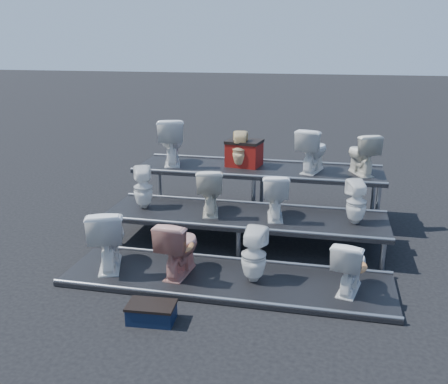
% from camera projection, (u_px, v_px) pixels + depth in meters
% --- Properties ---
extents(ground, '(80.00, 80.00, 0.00)m').
position_uv_depth(ground, '(244.00, 243.00, 7.62)').
color(ground, black).
rests_on(ground, ground).
extents(tier_front, '(4.20, 1.20, 0.06)m').
position_uv_depth(tier_front, '(226.00, 280.00, 6.40)').
color(tier_front, black).
rests_on(tier_front, ground).
extents(tier_mid, '(4.20, 1.20, 0.46)m').
position_uv_depth(tier_mid, '(244.00, 229.00, 7.55)').
color(tier_mid, black).
rests_on(tier_mid, ground).
extents(tier_back, '(4.20, 1.20, 0.86)m').
position_uv_depth(tier_back, '(258.00, 192.00, 8.71)').
color(tier_back, black).
rests_on(tier_back, ground).
extents(toilet_0, '(0.72, 0.93, 0.84)m').
position_uv_depth(toilet_0, '(108.00, 237.00, 6.60)').
color(toilet_0, white).
rests_on(toilet_0, tier_front).
extents(toilet_1, '(0.49, 0.77, 0.75)m').
position_uv_depth(toilet_1, '(179.00, 246.00, 6.41)').
color(toilet_1, tan).
rests_on(toilet_1, tier_front).
extents(toilet_2, '(0.36, 0.36, 0.70)m').
position_uv_depth(toilet_2, '(254.00, 255.00, 6.22)').
color(toilet_2, white).
rests_on(toilet_2, tier_front).
extents(toilet_3, '(0.51, 0.72, 0.67)m').
position_uv_depth(toilet_3, '(350.00, 265.00, 5.98)').
color(toilet_3, white).
rests_on(toilet_3, tier_front).
extents(toilet_4, '(0.39, 0.39, 0.65)m').
position_uv_depth(toilet_4, '(143.00, 188.00, 7.72)').
color(toilet_4, white).
rests_on(toilet_4, tier_mid).
extents(toilet_5, '(0.54, 0.76, 0.71)m').
position_uv_depth(toilet_5, '(210.00, 190.00, 7.49)').
color(toilet_5, beige).
rests_on(toilet_5, tier_mid).
extents(toilet_6, '(0.47, 0.72, 0.68)m').
position_uv_depth(toilet_6, '(275.00, 195.00, 7.29)').
color(toilet_6, white).
rests_on(toilet_6, tier_mid).
extents(toilet_7, '(0.37, 0.37, 0.63)m').
position_uv_depth(toilet_7, '(356.00, 202.00, 7.06)').
color(toilet_7, white).
rests_on(toilet_7, tier_mid).
extents(toilet_8, '(0.67, 0.90, 0.82)m').
position_uv_depth(toilet_8, '(171.00, 141.00, 8.78)').
color(toilet_8, white).
rests_on(toilet_8, tier_back).
extents(toilet_9, '(0.32, 0.32, 0.62)m').
position_uv_depth(toilet_9, '(240.00, 150.00, 8.56)').
color(toilet_9, beige).
rests_on(toilet_9, tier_back).
extents(toilet_10, '(0.60, 0.81, 0.73)m').
position_uv_depth(toilet_10, '(313.00, 150.00, 8.29)').
color(toilet_10, white).
rests_on(toilet_10, tier_back).
extents(toilet_11, '(0.61, 0.76, 0.68)m').
position_uv_depth(toilet_11, '(362.00, 154.00, 8.13)').
color(toilet_11, beige).
rests_on(toilet_11, tier_back).
extents(red_crate, '(0.63, 0.53, 0.41)m').
position_uv_depth(red_crate, '(244.00, 154.00, 8.70)').
color(red_crate, maroon).
rests_on(red_crate, tier_back).
extents(step_stool, '(0.53, 0.34, 0.18)m').
position_uv_depth(step_stool, '(152.00, 314.00, 5.49)').
color(step_stool, black).
rests_on(step_stool, ground).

